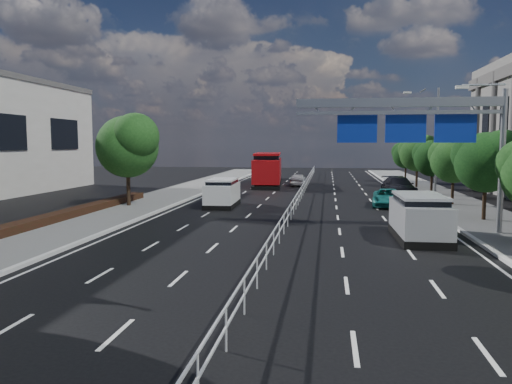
# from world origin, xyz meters

# --- Properties ---
(ground) EXTENTS (160.00, 160.00, 0.00)m
(ground) POSITION_xyz_m (0.00, 0.00, 0.00)
(ground) COLOR black
(ground) RESTS_ON ground
(kerb_near) EXTENTS (0.25, 140.00, 0.15)m
(kerb_near) POSITION_xyz_m (-9.00, 0.00, 0.07)
(kerb_near) COLOR silver
(kerb_near) RESTS_ON ground
(median_fence) EXTENTS (0.05, 85.00, 1.02)m
(median_fence) POSITION_xyz_m (0.00, 22.50, 0.53)
(median_fence) COLOR silver
(median_fence) RESTS_ON ground
(overhead_gantry) EXTENTS (10.24, 0.38, 7.45)m
(overhead_gantry) POSITION_xyz_m (6.74, 10.05, 5.61)
(overhead_gantry) COLOR gray
(overhead_gantry) RESTS_ON ground
(streetlight_far) EXTENTS (2.78, 2.40, 9.00)m
(streetlight_far) POSITION_xyz_m (10.50, 26.00, 5.21)
(streetlight_far) COLOR gray
(streetlight_far) RESTS_ON ground
(near_tree_back) EXTENTS (4.84, 4.51, 6.69)m
(near_tree_back) POSITION_xyz_m (-11.94, 17.97, 4.61)
(near_tree_back) COLOR black
(near_tree_back) RESTS_ON ground
(far_tree_d) EXTENTS (3.85, 3.59, 5.34)m
(far_tree_d) POSITION_xyz_m (11.25, 14.48, 3.69)
(far_tree_d) COLOR black
(far_tree_d) RESTS_ON ground
(far_tree_e) EXTENTS (3.63, 3.38, 5.13)m
(far_tree_e) POSITION_xyz_m (11.25, 21.98, 3.56)
(far_tree_e) COLOR black
(far_tree_e) RESTS_ON ground
(far_tree_f) EXTENTS (3.52, 3.28, 5.02)m
(far_tree_f) POSITION_xyz_m (11.24, 29.48, 3.49)
(far_tree_f) COLOR black
(far_tree_f) RESTS_ON ground
(far_tree_g) EXTENTS (3.96, 3.69, 5.45)m
(far_tree_g) POSITION_xyz_m (11.25, 36.98, 3.75)
(far_tree_g) COLOR black
(far_tree_g) RESTS_ON ground
(far_tree_h) EXTENTS (3.41, 3.18, 4.91)m
(far_tree_h) POSITION_xyz_m (11.24, 44.48, 3.42)
(far_tree_h) COLOR black
(far_tree_h) RESTS_ON ground
(white_minivan) EXTENTS (2.15, 4.71, 2.02)m
(white_minivan) POSITION_xyz_m (-5.42, 19.38, 0.99)
(white_minivan) COLOR black
(white_minivan) RESTS_ON ground
(red_bus) EXTENTS (3.77, 12.08, 3.55)m
(red_bus) POSITION_xyz_m (-4.39, 38.46, 1.85)
(red_bus) COLOR black
(red_bus) RESTS_ON ground
(near_car_silver) EXTENTS (1.74, 4.08, 1.37)m
(near_car_silver) POSITION_xyz_m (-1.00, 38.13, 0.69)
(near_car_silver) COLOR #B2B5BA
(near_car_silver) RESTS_ON ground
(near_car_dark) EXTENTS (2.08, 4.92, 1.58)m
(near_car_dark) POSITION_xyz_m (-4.75, 48.19, 0.79)
(near_car_dark) COLOR black
(near_car_dark) RESTS_ON ground
(silver_minivan) EXTENTS (2.28, 5.22, 2.16)m
(silver_minivan) POSITION_xyz_m (6.50, 8.42, 1.06)
(silver_minivan) COLOR black
(silver_minivan) RESTS_ON ground
(parked_car_teal) EXTENTS (2.59, 4.81, 1.28)m
(parked_car_teal) POSITION_xyz_m (6.50, 21.07, 0.64)
(parked_car_teal) COLOR #176B67
(parked_car_teal) RESTS_ON ground
(parked_car_dark) EXTENTS (2.75, 5.85, 1.65)m
(parked_car_dark) POSITION_xyz_m (8.30, 28.85, 0.82)
(parked_car_dark) COLOR black
(parked_car_dark) RESTS_ON ground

